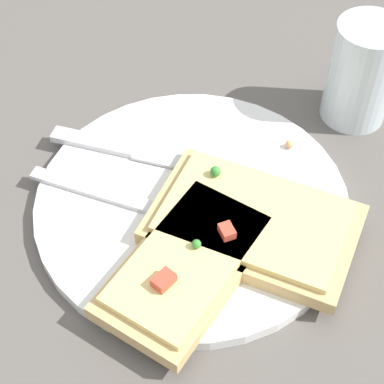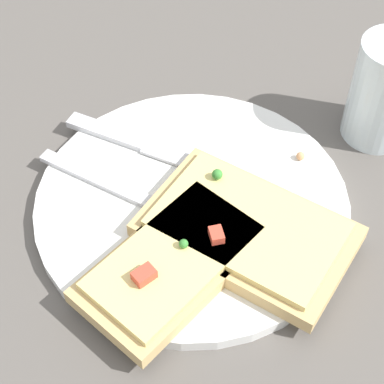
# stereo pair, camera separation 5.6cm
# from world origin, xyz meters

# --- Properties ---
(ground_plane) EXTENTS (4.00, 4.00, 0.00)m
(ground_plane) POSITION_xyz_m (0.00, 0.00, 0.00)
(ground_plane) COLOR #56514C
(plate) EXTENTS (0.28, 0.28, 0.01)m
(plate) POSITION_xyz_m (0.00, 0.00, 0.01)
(plate) COLOR white
(plate) RESTS_ON ground
(fork) EXTENTS (0.16, 0.18, 0.01)m
(fork) POSITION_xyz_m (-0.03, 0.00, 0.01)
(fork) COLOR silver
(fork) RESTS_ON plate
(knife) EXTENTS (0.17, 0.17, 0.01)m
(knife) POSITION_xyz_m (-0.01, 0.07, 0.01)
(knife) COLOR silver
(knife) RESTS_ON plate
(pizza_slice_main) EXTENTS (0.19, 0.20, 0.03)m
(pizza_slice_main) POSITION_xyz_m (0.03, -0.05, 0.02)
(pizza_slice_main) COLOR tan
(pizza_slice_main) RESTS_ON plate
(pizza_slice_corner) EXTENTS (0.18, 0.15, 0.03)m
(pizza_slice_corner) POSITION_xyz_m (-0.04, -0.06, 0.02)
(pizza_slice_corner) COLOR tan
(pizza_slice_corner) RESTS_ON plate
(crumb_scatter) EXTENTS (0.18, 0.11, 0.01)m
(crumb_scatter) POSITION_xyz_m (0.02, -0.06, 0.02)
(crumb_scatter) COLOR tan
(crumb_scatter) RESTS_ON plate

